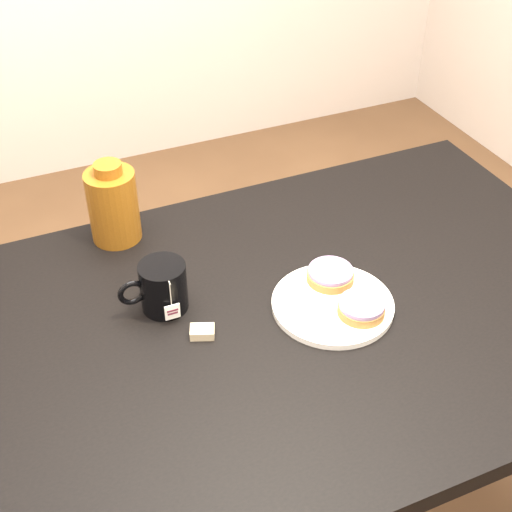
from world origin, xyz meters
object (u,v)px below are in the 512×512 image
table (284,344)px  bagel_front (361,308)px  mug (162,287)px  bagel_back (330,275)px  plate (333,303)px  bagel_package (113,205)px  teabag_pouch (202,332)px

table → bagel_front: bagel_front is taller
mug → bagel_back: bearing=-11.4°
plate → bagel_package: size_ratio=1.28×
plate → bagel_front: bearing=-55.2°
bagel_back → mug: size_ratio=0.74×
plate → bagel_back: size_ratio=2.38×
teabag_pouch → bagel_package: (-0.06, 0.37, 0.08)m
table → bagel_front: bearing=-28.5°
table → bagel_back: 0.17m
bagel_back → bagel_package: (-0.35, 0.33, 0.06)m
bagel_back → teabag_pouch: bearing=-173.2°
table → mug: mug is taller
table → mug: bearing=151.6°
mug → bagel_package: (-0.02, 0.26, 0.03)m
mug → bagel_package: bagel_package is taller
mug → teabag_pouch: mug is taller
teabag_pouch → bagel_front: bearing=-14.5°
mug → teabag_pouch: bearing=-68.1°
bagel_front → bagel_package: 0.57m
plate → bagel_back: 0.07m
table → plate: plate is taller
bagel_back → plate: bearing=-113.6°
mug → teabag_pouch: size_ratio=3.02×
bagel_back → teabag_pouch: 0.29m
table → bagel_package: 0.47m
bagel_front → bagel_package: (-0.36, 0.44, 0.06)m
teabag_pouch → bagel_package: 0.38m
mug → teabag_pouch: 0.12m
bagel_back → bagel_front: bearing=-86.4°
bagel_back → mug: bearing=167.8°
plate → bagel_front: size_ratio=1.93×
teabag_pouch → bagel_package: bearing=99.9°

